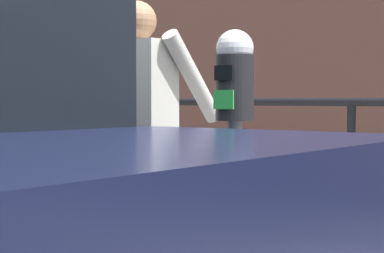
# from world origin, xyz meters

# --- Properties ---
(parking_meter) EXTENTS (0.19, 0.19, 1.46)m
(parking_meter) POSITION_xyz_m (0.11, 0.43, 1.21)
(parking_meter) COLOR slate
(parking_meter) RESTS_ON sidewalk_curb
(pedestrian_at_meter) EXTENTS (0.63, 0.51, 1.67)m
(pedestrian_at_meter) POSITION_xyz_m (-0.57, 0.49, 1.08)
(pedestrian_at_meter) COLOR #1E233F
(pedestrian_at_meter) RESTS_ON sidewalk_curb
(background_railing) EXTENTS (24.06, 0.06, 1.14)m
(background_railing) POSITION_xyz_m (0.00, 2.09, 0.94)
(background_railing) COLOR black
(background_railing) RESTS_ON sidewalk_curb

